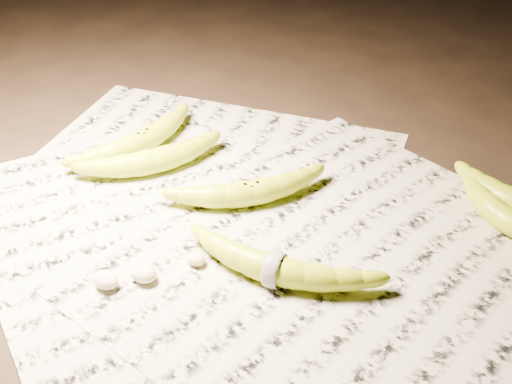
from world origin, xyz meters
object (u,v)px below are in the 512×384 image
Objects in this scene: banana_left_a at (142,139)px; banana_taped at (275,267)px; banana_center at (251,191)px; banana_left_b at (154,159)px; banana_upper_b at (500,212)px.

banana_taped is at bearing -104.32° from banana_left_a.
banana_left_a is 1.05× the size of banana_center.
banana_left_a is 0.95× the size of banana_taped.
banana_left_b and banana_taped have the same top height.
banana_left_a is 1.24× the size of banana_upper_b.
banana_upper_b is (0.30, 0.17, -0.00)m from banana_center.
banana_center is 1.18× the size of banana_upper_b.
banana_upper_b is at bearing -40.40° from banana_left_b.
banana_center is (0.17, 0.02, -0.00)m from banana_left_b.
banana_left_a reaches higher than banana_upper_b.
banana_taped is at bearing -79.56° from banana_left_b.
banana_left_a and banana_taped have the same top height.
banana_left_b is 0.50m from banana_upper_b.
banana_left_a is at bearing -137.39° from banana_upper_b.
banana_left_b is 0.31m from banana_taped.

